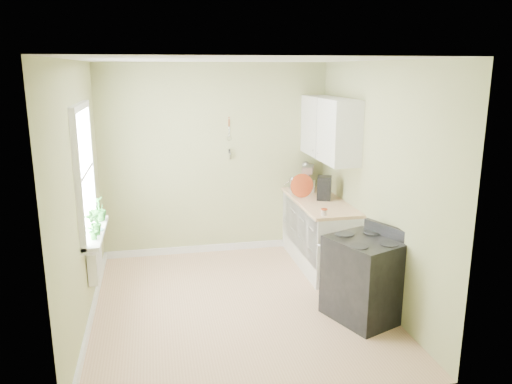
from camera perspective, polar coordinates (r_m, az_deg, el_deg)
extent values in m
cube|color=tan|center=(5.81, -2.11, -12.91)|extent=(3.20, 3.60, 0.02)
cube|color=white|center=(5.19, -2.39, 14.97)|extent=(3.20, 3.60, 0.02)
cube|color=tan|center=(7.09, -4.69, 3.62)|extent=(3.20, 0.02, 2.70)
cube|color=tan|center=(5.32, -19.59, -0.63)|extent=(0.02, 3.60, 2.70)
cube|color=tan|center=(5.82, 13.60, 0.98)|extent=(0.02, 3.60, 2.70)
cube|color=white|center=(6.84, 7.24, -4.76)|extent=(0.60, 1.60, 0.87)
cube|color=#E7BB8D|center=(6.71, 7.28, -1.08)|extent=(0.64, 1.60, 0.04)
cube|color=white|center=(6.66, 8.36, 7.20)|extent=(0.35, 1.40, 0.80)
cube|color=white|center=(5.57, -19.16, 2.13)|extent=(0.02, 1.00, 1.30)
cube|color=white|center=(5.48, -19.53, 9.17)|extent=(0.06, 1.14, 0.07)
cube|color=white|center=(5.74, -18.42, -4.57)|extent=(0.06, 1.14, 0.07)
cube|color=white|center=(5.57, -18.96, 2.14)|extent=(0.04, 1.00, 0.04)
cube|color=white|center=(5.73, -17.83, -4.40)|extent=(0.18, 1.14, 0.04)
cube|color=white|center=(5.79, -17.94, -7.67)|extent=(0.12, 0.50, 0.35)
cylinder|color=#E7BB8D|center=(7.01, -3.10, 7.91)|extent=(0.02, 0.02, 0.10)
cylinder|color=silver|center=(7.03, -3.09, 6.94)|extent=(0.01, 0.01, 0.16)
cylinder|color=silver|center=(7.08, -3.06, 4.20)|extent=(0.01, 0.14, 0.14)
cube|color=black|center=(5.50, 12.24, -9.82)|extent=(0.84, 0.90, 0.86)
cube|color=black|center=(5.34, 12.48, -5.46)|extent=(0.84, 0.90, 0.03)
cube|color=black|center=(5.44, 15.18, -4.51)|extent=(0.32, 0.69, 0.13)
cylinder|color=#B2B2B7|center=(5.26, 9.22, -6.89)|extent=(0.24, 0.56, 0.02)
cube|color=red|center=(5.41, 8.79, -8.24)|extent=(0.10, 0.20, 0.36)
cube|color=#B2B2B7|center=(7.21, 5.98, 0.52)|extent=(0.30, 0.35, 0.08)
cube|color=#B2B2B7|center=(7.30, 5.70, 1.81)|extent=(0.14, 0.12, 0.22)
cube|color=#B2B2B7|center=(7.17, 5.98, 2.63)|extent=(0.24, 0.33, 0.10)
sphere|color=#B2B2B7|center=(7.27, 5.73, 3.03)|extent=(0.12, 0.12, 0.12)
cylinder|color=silver|center=(7.14, 6.13, 0.87)|extent=(0.17, 0.17, 0.14)
cylinder|color=silver|center=(7.30, 4.13, 0.94)|extent=(0.10, 0.10, 0.13)
cone|color=silver|center=(7.28, 4.15, 1.59)|extent=(0.10, 0.10, 0.04)
cylinder|color=silver|center=(7.27, 3.59, 1.09)|extent=(0.10, 0.02, 0.07)
cube|color=black|center=(6.70, 7.81, 0.46)|extent=(0.24, 0.25, 0.32)
cylinder|color=black|center=(6.72, 7.56, -0.33)|extent=(0.10, 0.10, 0.11)
cylinder|color=#AC3A18|center=(6.78, 5.27, 0.73)|extent=(0.33, 0.08, 0.33)
cylinder|color=#C4AE9E|center=(6.00, 7.80, -2.35)|extent=(0.07, 0.07, 0.07)
cylinder|color=#AC3A18|center=(5.99, 7.81, -1.97)|extent=(0.08, 0.08, 0.01)
imported|color=#216720|center=(5.39, -18.18, -3.66)|extent=(0.19, 0.19, 0.30)
imported|color=#216720|center=(5.55, -17.99, -3.31)|extent=(0.19, 0.19, 0.27)
imported|color=#216720|center=(6.03, -17.51, -1.81)|extent=(0.18, 0.18, 0.29)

